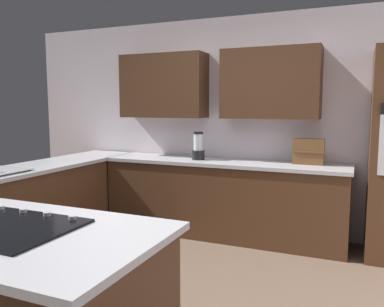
# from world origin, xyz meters

# --- Properties ---
(ground_plane) EXTENTS (14.00, 14.00, 0.00)m
(ground_plane) POSITION_xyz_m (0.00, 0.00, 0.00)
(ground_plane) COLOR brown
(wall_back) EXTENTS (6.00, 0.44, 2.60)m
(wall_back) POSITION_xyz_m (0.08, -2.04, 1.43)
(wall_back) COLOR silver
(wall_back) RESTS_ON ground
(lower_cabinets_back) EXTENTS (2.80, 0.60, 0.86)m
(lower_cabinets_back) POSITION_xyz_m (0.10, -1.72, 0.43)
(lower_cabinets_back) COLOR #472B19
(lower_cabinets_back) RESTS_ON ground
(countertop_back) EXTENTS (2.84, 0.64, 0.04)m
(countertop_back) POSITION_xyz_m (0.10, -1.72, 0.88)
(countertop_back) COLOR #B2B2B7
(countertop_back) RESTS_ON lower_cabinets_back
(lower_cabinets_side) EXTENTS (0.60, 2.90, 0.86)m
(lower_cabinets_side) POSITION_xyz_m (1.82, -0.55, 0.43)
(lower_cabinets_side) COLOR #472B19
(lower_cabinets_side) RESTS_ON ground
(countertop_side) EXTENTS (0.64, 2.94, 0.04)m
(countertop_side) POSITION_xyz_m (1.82, -0.55, 0.88)
(countertop_side) COLOR #B2B2B7
(countertop_side) RESTS_ON lower_cabinets_side
(island_top) EXTENTS (1.73, 0.96, 0.04)m
(island_top) POSITION_xyz_m (0.35, 1.15, 0.88)
(island_top) COLOR #B2B2B7
(island_top) RESTS_ON island_base
(cooktop) EXTENTS (0.76, 0.56, 0.03)m
(cooktop) POSITION_xyz_m (0.35, 1.14, 0.91)
(cooktop) COLOR black
(cooktop) RESTS_ON island_top
(blender) EXTENTS (0.15, 0.15, 0.33)m
(blender) POSITION_xyz_m (0.40, -1.70, 1.04)
(blender) COLOR black
(blender) RESTS_ON countertop_back
(spice_rack) EXTENTS (0.33, 0.11, 0.28)m
(spice_rack) POSITION_xyz_m (-0.85, -1.80, 1.04)
(spice_rack) COLOR brown
(spice_rack) RESTS_ON countertop_back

